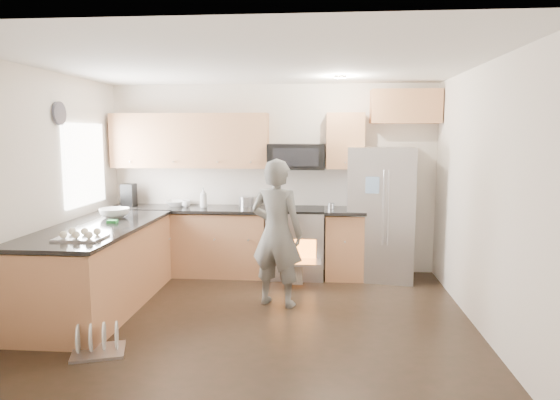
# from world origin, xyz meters

# --- Properties ---
(ground) EXTENTS (4.50, 4.50, 0.00)m
(ground) POSITION_xyz_m (0.00, 0.00, 0.00)
(ground) COLOR black
(ground) RESTS_ON ground
(room_shell) EXTENTS (4.54, 4.04, 2.62)m
(room_shell) POSITION_xyz_m (-0.04, 0.02, 1.67)
(room_shell) COLOR silver
(room_shell) RESTS_ON ground
(back_cabinet_run) EXTENTS (4.45, 0.64, 2.50)m
(back_cabinet_run) POSITION_xyz_m (-0.58, 1.75, 0.96)
(back_cabinet_run) COLOR #B57548
(back_cabinet_run) RESTS_ON ground
(peninsula) EXTENTS (0.96, 2.36, 1.04)m
(peninsula) POSITION_xyz_m (-1.75, 0.25, 0.47)
(peninsula) COLOR #B57548
(peninsula) RESTS_ON ground
(stove_range) EXTENTS (0.76, 0.97, 1.79)m
(stove_range) POSITION_xyz_m (0.35, 1.69, 0.68)
(stove_range) COLOR #B7B7BC
(stove_range) RESTS_ON ground
(refrigerator) EXTENTS (0.96, 0.80, 1.75)m
(refrigerator) POSITION_xyz_m (1.50, 1.70, 0.88)
(refrigerator) COLOR #B7B7BC
(refrigerator) RESTS_ON ground
(person) EXTENTS (0.70, 0.56, 1.65)m
(person) POSITION_xyz_m (0.20, 0.50, 0.83)
(person) COLOR slate
(person) RESTS_ON ground
(dish_rack) EXTENTS (0.53, 0.48, 0.27)m
(dish_rack) POSITION_xyz_m (-1.25, -0.90, 0.07)
(dish_rack) COLOR #B7B7BC
(dish_rack) RESTS_ON ground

